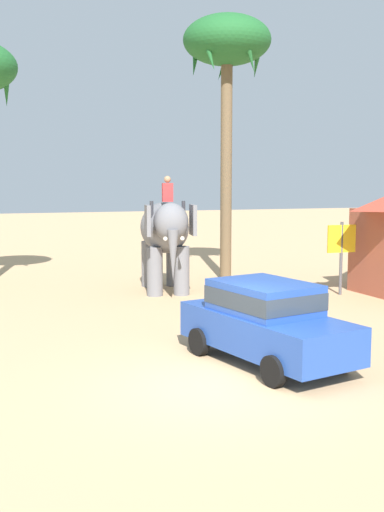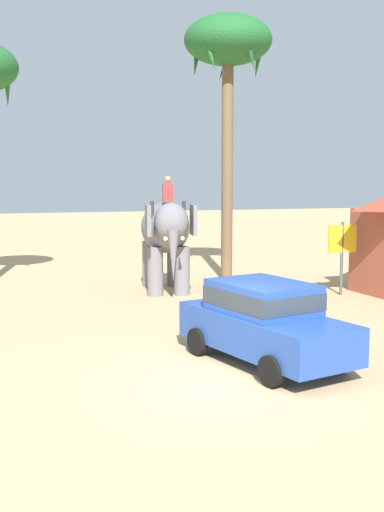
% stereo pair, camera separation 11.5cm
% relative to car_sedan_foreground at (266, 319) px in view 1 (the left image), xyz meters
% --- Properties ---
extents(ground_plane, '(120.00, 120.00, 0.00)m').
position_rel_car_sedan_foreground_xyz_m(ground_plane, '(-1.50, -1.18, -0.93)').
color(ground_plane, tan).
extents(car_sedan_foreground, '(2.65, 4.39, 1.70)m').
position_rel_car_sedan_foreground_xyz_m(car_sedan_foreground, '(0.00, 0.00, 0.00)').
color(car_sedan_foreground, '#23479E').
rests_on(car_sedan_foreground, ground).
extents(elephant_with_mahout, '(2.06, 3.98, 3.88)m').
position_rel_car_sedan_foreground_xyz_m(elephant_with_mahout, '(0.29, 8.79, 1.06)').
color(elephant_with_mahout, slate).
rests_on(elephant_with_mahout, ground).
extents(palm_tree_near_hut, '(3.20, 3.20, 9.67)m').
position_rel_car_sedan_foreground_xyz_m(palm_tree_near_hut, '(3.16, 10.66, 7.49)').
color(palm_tree_near_hut, brown).
rests_on(palm_tree_near_hut, ground).
extents(signboard_yellow, '(1.00, 0.10, 2.40)m').
position_rel_car_sedan_foreground_xyz_m(signboard_yellow, '(5.60, 6.48, 0.76)').
color(signboard_yellow, '#4C4C51').
rests_on(signboard_yellow, ground).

